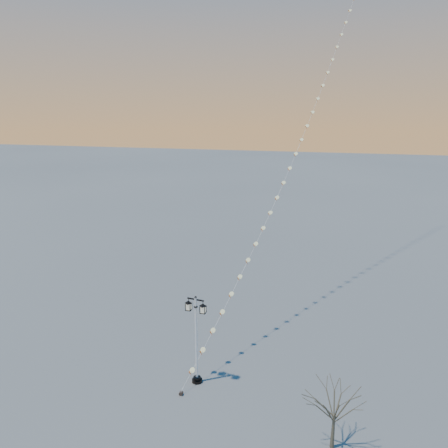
% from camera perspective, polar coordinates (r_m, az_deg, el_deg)
% --- Properties ---
extents(ground, '(300.00, 300.00, 0.00)m').
position_cam_1_polar(ground, '(26.33, -5.02, -24.16)').
color(ground, slate).
rests_on(ground, ground).
extents(street_lamp, '(1.46, 0.66, 5.78)m').
position_cam_1_polar(street_lamp, '(27.50, -3.60, -14.20)').
color(street_lamp, black).
rests_on(street_lamp, ground).
extents(bare_tree, '(2.08, 2.08, 3.45)m').
position_cam_1_polar(bare_tree, '(23.94, 14.14, -21.90)').
color(bare_tree, '#4B4434').
rests_on(bare_tree, ground).
extents(kite_train, '(11.03, 37.94, 35.48)m').
position_cam_1_polar(kite_train, '(40.05, 10.90, 16.26)').
color(kite_train, '#2F231C').
rests_on(kite_train, ground).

